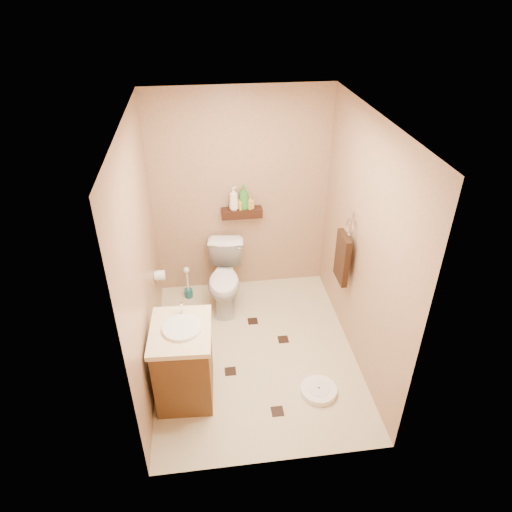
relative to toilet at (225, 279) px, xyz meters
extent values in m
plane|color=beige|center=(0.24, -0.83, -0.37)|extent=(2.50, 2.50, 0.00)
cube|color=#9F755B|center=(0.24, 0.42, 0.83)|extent=(2.00, 0.04, 2.40)
cube|color=#9F755B|center=(0.24, -2.08, 0.83)|extent=(2.00, 0.04, 2.40)
cube|color=#9F755B|center=(-0.76, -0.83, 0.83)|extent=(0.04, 2.50, 2.40)
cube|color=#9F755B|center=(1.24, -0.83, 0.83)|extent=(0.04, 2.50, 2.40)
cube|color=white|center=(0.24, -0.83, 2.03)|extent=(2.00, 2.50, 0.02)
cube|color=#33170E|center=(0.24, 0.34, 0.65)|extent=(0.46, 0.14, 0.10)
cube|color=black|center=(-0.04, -1.07, -0.36)|extent=(0.11, 0.11, 0.01)
cube|color=black|center=(0.56, -0.69, -0.36)|extent=(0.11, 0.11, 0.01)
cube|color=black|center=(0.34, -1.61, -0.36)|extent=(0.11, 0.11, 0.01)
cube|color=black|center=(-0.37, -0.40, -0.36)|extent=(0.11, 0.11, 0.01)
cube|color=black|center=(0.74, -1.40, -0.36)|extent=(0.11, 0.11, 0.01)
cube|color=black|center=(0.27, -0.35, -0.36)|extent=(0.11, 0.11, 0.01)
imported|color=white|center=(0.00, 0.00, 0.00)|extent=(0.50, 0.76, 0.73)
cube|color=brown|center=(-0.46, -1.27, 0.00)|extent=(0.52, 0.62, 0.73)
cube|color=#FEE6B7|center=(-0.46, -1.27, 0.38)|extent=(0.55, 0.66, 0.05)
cylinder|color=white|center=(-0.44, -1.27, 0.41)|extent=(0.33, 0.33, 0.05)
cylinder|color=silver|center=(-0.44, -1.06, 0.47)|extent=(0.03, 0.03, 0.11)
cylinder|color=white|center=(0.75, -1.45, -0.33)|extent=(0.37, 0.37, 0.06)
cylinder|color=white|center=(0.75, -1.45, -0.30)|extent=(0.20, 0.20, 0.01)
cylinder|color=#175C5E|center=(-0.44, 0.20, -0.31)|extent=(0.10, 0.10, 0.11)
cylinder|color=white|center=(-0.44, 0.20, -0.12)|extent=(0.02, 0.02, 0.30)
sphere|color=white|center=(-0.44, 0.20, 0.02)|extent=(0.07, 0.07, 0.07)
cube|color=silver|center=(1.22, -0.58, 1.01)|extent=(0.03, 0.06, 0.08)
torus|color=silver|center=(1.19, -0.58, 0.89)|extent=(0.02, 0.19, 0.19)
cube|color=#331A0F|center=(1.15, -0.58, 0.55)|extent=(0.06, 0.30, 0.52)
cylinder|color=white|center=(-0.70, -0.18, 0.23)|extent=(0.11, 0.11, 0.11)
cylinder|color=silver|center=(-0.74, -0.18, 0.29)|extent=(0.04, 0.02, 0.02)
imported|color=white|center=(0.15, 0.34, 0.84)|extent=(0.14, 0.14, 0.27)
imported|color=#FFAE35|center=(0.24, 0.34, 0.79)|extent=(0.09, 0.09, 0.16)
imported|color=#E24F1A|center=(0.26, 0.34, 0.77)|extent=(0.14, 0.14, 0.13)
imported|color=#31842C|center=(0.26, 0.34, 0.85)|extent=(0.15, 0.15, 0.29)
imported|color=gold|center=(0.33, 0.34, 0.78)|extent=(0.10, 0.10, 0.16)
camera|label=1|loc=(-0.20, -4.26, 3.01)|focal=32.00mm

